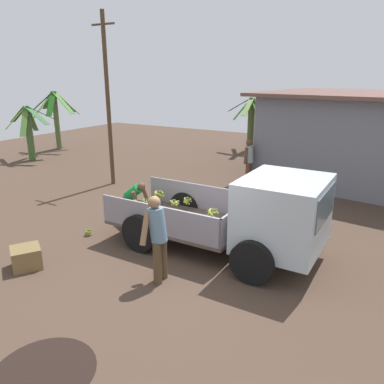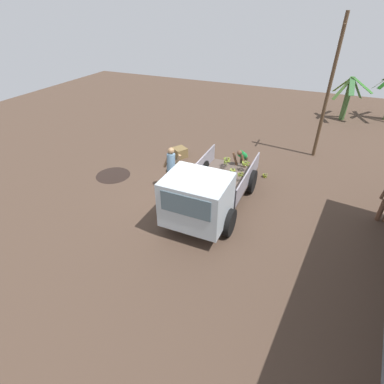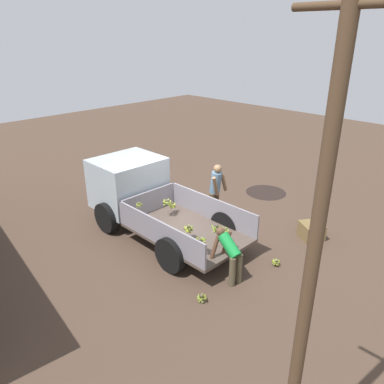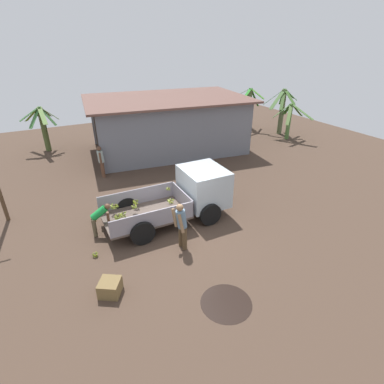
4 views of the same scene
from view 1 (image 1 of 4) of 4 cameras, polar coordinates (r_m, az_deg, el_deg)
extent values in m
plane|color=#48362A|center=(8.33, 0.80, -10.40)|extent=(36.00, 36.00, 0.00)
cylinder|color=black|center=(6.03, -21.72, -24.17)|extent=(1.43, 1.43, 0.01)
cube|color=brown|center=(9.14, -1.74, -4.46)|extent=(3.15, 1.97, 0.08)
cube|color=gray|center=(9.77, 1.19, -0.69)|extent=(3.14, 0.07, 0.65)
cube|color=gray|center=(8.27, -5.27, -4.21)|extent=(3.14, 0.07, 0.65)
cube|color=gray|center=(8.33, 7.28, -4.12)|extent=(0.06, 1.94, 0.65)
cube|color=#AFBDC5|center=(7.92, 13.71, -3.12)|extent=(1.63, 1.92, 1.47)
cube|color=#4C606B|center=(7.65, 19.71, -2.07)|extent=(0.04, 1.52, 0.65)
cylinder|color=black|center=(9.15, 13.82, -5.22)|extent=(0.89, 0.23, 0.88)
cylinder|color=black|center=(7.41, 9.11, -10.52)|extent=(0.89, 0.23, 0.88)
cylinder|color=black|center=(10.18, -0.97, -2.35)|extent=(0.89, 0.23, 0.88)
cylinder|color=black|center=(8.65, -7.97, -6.22)|extent=(0.89, 0.23, 0.88)
sphere|color=brown|center=(8.35, 3.17, -2.77)|extent=(0.08, 0.08, 0.08)
cylinder|color=#9AAE42|center=(8.39, 2.67, -3.06)|extent=(0.07, 0.20, 0.14)
cylinder|color=#A2AB3C|center=(8.32, 2.90, -3.35)|extent=(0.18, 0.07, 0.17)
cylinder|color=olive|center=(8.30, 3.53, -3.20)|extent=(0.12, 0.20, 0.11)
cylinder|color=olive|center=(8.39, 3.64, -3.12)|extent=(0.16, 0.17, 0.15)
cylinder|color=olive|center=(8.44, 3.18, -2.86)|extent=(0.20, 0.13, 0.12)
sphere|color=brown|center=(9.98, -5.03, 0.00)|extent=(0.08, 0.08, 0.08)
cylinder|color=#96A444|center=(10.01, -5.56, -0.27)|extent=(0.14, 0.22, 0.13)
cylinder|color=olive|center=(9.96, -5.48, -0.43)|extent=(0.22, 0.14, 0.15)
cylinder|color=olive|center=(9.91, -5.13, -0.44)|extent=(0.23, 0.13, 0.12)
cylinder|color=olive|center=(9.92, -4.78, -0.45)|extent=(0.15, 0.22, 0.14)
cylinder|color=olive|center=(9.98, -4.48, -0.31)|extent=(0.13, 0.23, 0.13)
cylinder|color=olive|center=(10.04, -4.70, -0.43)|extent=(0.18, 0.11, 0.21)
cylinder|color=olive|center=(10.07, -4.97, -0.39)|extent=(0.18, 0.12, 0.21)
cylinder|color=olive|center=(10.08, -5.25, -0.15)|extent=(0.15, 0.22, 0.13)
sphere|color=brown|center=(8.89, 6.87, -0.88)|extent=(0.07, 0.07, 0.07)
cylinder|color=olive|center=(8.91, 6.48, -1.09)|extent=(0.08, 0.15, 0.09)
cylinder|color=olive|center=(8.86, 6.70, -1.28)|extent=(0.14, 0.04, 0.12)
cylinder|color=olive|center=(8.87, 7.06, -1.29)|extent=(0.09, 0.13, 0.12)
cylinder|color=olive|center=(8.93, 7.08, -1.22)|extent=(0.11, 0.09, 0.14)
cylinder|color=#A4AE40|center=(8.96, 6.79, -1.03)|extent=(0.14, 0.11, 0.10)
sphere|color=#433D2C|center=(9.39, -2.70, -1.35)|extent=(0.08, 0.08, 0.08)
cylinder|color=olive|center=(9.46, -2.76, -1.69)|extent=(0.13, 0.13, 0.17)
cylinder|color=olive|center=(9.42, -3.06, -1.66)|extent=(0.09, 0.17, 0.14)
cylinder|color=olive|center=(9.37, -3.08, -1.66)|extent=(0.18, 0.13, 0.11)
cylinder|color=olive|center=(9.34, -2.76, -1.78)|extent=(0.18, 0.11, 0.13)
cylinder|color=#9DAE4D|center=(9.36, -2.37, -1.69)|extent=(0.07, 0.18, 0.11)
cylinder|color=#A4B036|center=(9.41, -2.40, -1.77)|extent=(0.11, 0.15, 0.16)
cylinder|color=olive|center=(9.45, -2.42, -1.50)|extent=(0.18, 0.07, 0.11)
sphere|color=#443E2C|center=(9.33, -6.96, -1.22)|extent=(0.08, 0.08, 0.08)
cylinder|color=#8CA139|center=(9.36, -7.40, -1.64)|extent=(0.13, 0.19, 0.17)
cylinder|color=olive|center=(9.31, -7.12, -1.84)|extent=(0.17, 0.06, 0.20)
cylinder|color=#8FA645|center=(9.32, -6.69, -1.80)|extent=(0.06, 0.16, 0.20)
cylinder|color=olive|center=(9.38, -6.47, -1.44)|extent=(0.21, 0.14, 0.13)
cylinder|color=olive|center=(9.41, -6.98, -1.59)|extent=(0.15, 0.15, 0.19)
sphere|color=brown|center=(9.43, -8.10, -1.25)|extent=(0.08, 0.08, 0.08)
cylinder|color=olive|center=(9.37, -7.89, -1.76)|extent=(0.16, 0.22, 0.15)
cylinder|color=olive|center=(9.41, -7.60, -1.68)|extent=(0.09, 0.23, 0.16)
cylinder|color=olive|center=(9.48, -7.61, -1.62)|extent=(0.20, 0.16, 0.18)
cylinder|color=olive|center=(9.53, -7.85, -1.38)|extent=(0.23, 0.10, 0.14)
cylinder|color=olive|center=(9.52, -8.26, -1.60)|extent=(0.14, 0.20, 0.19)
cylinder|color=olive|center=(9.49, -8.41, -1.75)|extent=(0.08, 0.18, 0.21)
cylinder|color=olive|center=(9.45, -8.49, -1.80)|extent=(0.18, 0.16, 0.20)
cylinder|color=olive|center=(9.40, -8.32, -1.87)|extent=(0.20, 0.06, 0.20)
sphere|color=#4B4330|center=(9.59, -0.72, -0.96)|extent=(0.08, 0.08, 0.08)
cylinder|color=olive|center=(9.65, -0.54, -1.28)|extent=(0.15, 0.04, 0.16)
cylinder|color=olive|center=(9.66, -0.92, -1.17)|extent=(0.12, 0.17, 0.13)
cylinder|color=olive|center=(9.61, -1.13, -1.25)|extent=(0.10, 0.17, 0.12)
cylinder|color=#90A131|center=(9.58, -1.01, -1.42)|extent=(0.15, 0.10, 0.16)
cylinder|color=#98A142|center=(9.56, -0.75, -1.48)|extent=(0.15, 0.10, 0.16)
cylinder|color=olive|center=(9.56, -0.39, -1.33)|extent=(0.06, 0.18, 0.12)
cylinder|color=olive|center=(9.62, -0.33, -1.24)|extent=(0.15, 0.14, 0.13)
sphere|color=#433C2B|center=(8.17, 2.72, -4.63)|extent=(0.08, 0.08, 0.08)
cylinder|color=#99B145|center=(8.23, 2.38, -4.91)|extent=(0.08, 0.17, 0.15)
cylinder|color=#919E26|center=(8.18, 2.37, -5.12)|extent=(0.14, 0.14, 0.16)
cylinder|color=olive|center=(8.15, 2.69, -5.23)|extent=(0.16, 0.11, 0.17)
cylinder|color=#9CAD40|center=(8.16, 3.05, -5.13)|extent=(0.08, 0.17, 0.15)
cylinder|color=#9FAD42|center=(8.22, 3.05, -5.00)|extent=(0.16, 0.13, 0.16)
cylinder|color=olive|center=(8.25, 2.79, -4.80)|extent=(0.18, 0.10, 0.13)
cylinder|color=#3F3833|center=(18.72, 17.61, 9.58)|extent=(0.16, 0.16, 3.16)
cylinder|color=#3F3833|center=(14.17, 10.56, 7.78)|extent=(0.16, 0.16, 3.16)
cylinder|color=#4D3724|center=(13.78, -12.67, 13.21)|extent=(0.15, 0.15, 5.93)
cylinder|color=#4D3724|center=(13.84, -13.42, 23.64)|extent=(0.97, 0.07, 0.07)
cylinder|color=#40602F|center=(19.21, -23.53, 8.10)|extent=(0.31, 0.31, 2.47)
cube|color=#326032|center=(18.66, -22.60, 10.76)|extent=(1.24, 0.39, 0.79)
cube|color=#295F20|center=(19.25, -21.99, 11.09)|extent=(0.80, 1.30, 0.73)
cube|color=#40743B|center=(19.54, -23.30, 10.23)|extent=(0.68, 0.89, 1.26)
cube|color=#30682D|center=(19.73, -24.87, 10.71)|extent=(1.45, 0.44, 0.84)
cube|color=#5A8924|center=(19.09, -25.28, 10.20)|extent=(0.77, 0.99, 1.03)
cube|color=#4C7431|center=(18.69, -24.20, 9.83)|extent=(0.76, 0.92, 1.27)
cylinder|color=#546436|center=(21.49, -19.93, 10.08)|extent=(0.27, 0.27, 3.01)
cube|color=#457D30|center=(20.90, -19.05, 12.80)|extent=(1.33, 0.29, 1.09)
cube|color=#497F40|center=(21.49, -18.56, 12.74)|extent=(0.83, 1.14, 1.25)
cube|color=#5D8B44|center=(21.94, -18.87, 12.86)|extent=(0.43, 1.50, 1.20)
cube|color=#306B1C|center=(21.97, -20.97, 12.93)|extent=(1.32, 0.57, 0.99)
cube|color=#39622A|center=(21.55, -21.73, 12.80)|extent=(1.12, 0.91, 0.97)
cube|color=#537E36|center=(21.19, -21.78, 12.17)|extent=(0.63, 1.28, 1.39)
cube|color=#194D13|center=(20.85, -20.67, 12.51)|extent=(0.88, 1.15, 1.18)
cylinder|color=#4A592C|center=(19.93, 8.96, 9.98)|extent=(0.34, 0.34, 2.72)
cube|color=#42532C|center=(19.67, 10.44, 12.68)|extent=(0.99, 0.22, 0.88)
cube|color=#587339|center=(20.09, 10.24, 12.91)|extent=(0.71, 0.89, 0.79)
cube|color=#427739|center=(20.32, 9.51, 13.02)|extent=(0.33, 1.06, 0.78)
cube|color=#578724|center=(20.51, 8.43, 12.77)|extent=(1.10, 1.24, 1.02)
cube|color=#274C23|center=(20.00, 7.36, 13.10)|extent=(1.27, 0.43, 0.74)
cube|color=#407B3B|center=(19.72, 7.74, 12.46)|extent=(0.91, 0.79, 1.13)
cube|color=olive|center=(19.17, 8.49, 12.78)|extent=(0.38, 1.42, 0.80)
cube|color=#3A6834|center=(19.47, 9.77, 12.33)|extent=(0.85, 0.72, 1.11)
cylinder|color=#4F3C26|center=(7.34, -5.29, -10.84)|extent=(0.19, 0.19, 0.85)
cylinder|color=#4F3C26|center=(7.52, -4.43, -10.05)|extent=(0.19, 0.19, 0.85)
cylinder|color=slate|center=(7.13, -5.29, -5.03)|extent=(0.43, 0.36, 0.70)
sphere|color=#8C6746|center=(6.99, -5.77, -1.56)|extent=(0.24, 0.24, 0.24)
cylinder|color=#8C6746|center=(7.03, -7.18, -5.54)|extent=(0.15, 0.35, 0.62)
cylinder|color=#8C6746|center=(7.37, -5.44, -4.43)|extent=(0.15, 0.32, 0.63)
cylinder|color=brown|center=(10.52, -9.25, -2.37)|extent=(0.16, 0.16, 0.73)
cylinder|color=brown|center=(10.39, -10.09, -2.67)|extent=(0.16, 0.16, 0.73)
cylinder|color=#188E3A|center=(10.12, -8.93, -0.01)|extent=(0.66, 0.36, 0.55)
sphere|color=brown|center=(9.83, -7.72, 0.86)|extent=(0.21, 0.21, 0.21)
cylinder|color=brown|center=(10.07, -7.02, -0.72)|extent=(0.13, 0.28, 0.54)
cylinder|color=brown|center=(9.83, -8.51, -1.23)|extent=(0.14, 0.29, 0.54)
cylinder|color=brown|center=(13.94, 8.46, 2.77)|extent=(0.16, 0.16, 0.80)
cylinder|color=brown|center=(14.15, 8.81, 2.97)|extent=(0.16, 0.16, 0.80)
cylinder|color=#97A9A4|center=(13.89, 8.70, 5.72)|extent=(0.33, 0.30, 0.64)
sphere|color=brown|center=(13.82, 8.69, 7.45)|extent=(0.23, 0.23, 0.23)
cylinder|color=brown|center=(13.73, 8.19, 5.48)|extent=(0.11, 0.17, 0.60)
cylinder|color=brown|center=(14.10, 8.82, 5.76)|extent=(0.11, 0.18, 0.60)
sphere|color=brown|center=(11.18, -5.94, -2.22)|extent=(0.08, 0.08, 0.08)
cylinder|color=olive|center=(11.25, -5.81, -2.38)|extent=(0.17, 0.07, 0.13)
cylinder|color=olive|center=(11.23, -6.21, -2.38)|extent=(0.05, 0.17, 0.11)
cylinder|color=olive|center=(11.18, -6.31, -2.44)|extent=(0.15, 0.15, 0.09)
cylinder|color=#A5AE31|center=(11.15, -5.99, -2.65)|extent=(0.15, 0.09, 0.15)
cylinder|color=#95A220|center=(11.15, -5.74, -2.60)|extent=(0.07, 0.16, 0.14)
cylinder|color=olive|center=(11.21, -5.65, -2.50)|extent=(0.14, 0.12, 0.15)
sphere|color=brown|center=(9.84, -15.57, -5.63)|extent=(0.07, 0.07, 0.07)
cylinder|color=olive|center=(9.90, -15.29, -5.70)|extent=(0.16, 0.04, 0.09)
cylinder|color=olive|center=(9.91, -15.64, -5.83)|extent=(0.09, 0.14, 0.13)
cylinder|color=olive|center=(9.88, -15.83, -5.92)|extent=(0.09, 0.14, 0.13)
cylinder|color=olive|center=(9.85, -15.75, -6.06)|extent=(0.13, 0.06, 0.15)
cylinder|color=#8AA130|center=(9.82, -15.60, -6.07)|extent=(0.13, 0.10, 0.14)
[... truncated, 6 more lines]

